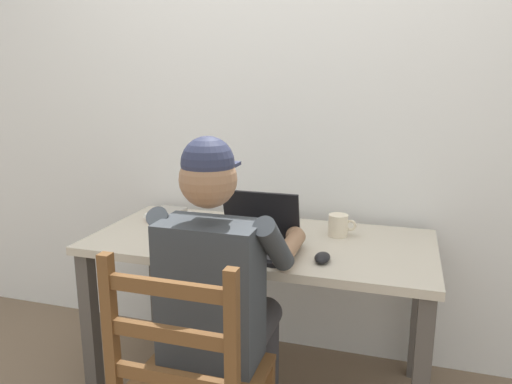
# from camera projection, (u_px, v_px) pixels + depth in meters

# --- Properties ---
(back_wall) EXTENTS (6.00, 0.04, 2.60)m
(back_wall) POSITION_uv_depth(u_px,v_px,m) (286.00, 103.00, 2.43)
(back_wall) COLOR silver
(back_wall) RESTS_ON ground
(desk) EXTENTS (1.49, 0.70, 0.74)m
(desk) POSITION_uv_depth(u_px,v_px,m) (261.00, 259.00, 2.18)
(desk) COLOR #BCB29E
(desk) RESTS_ON ground
(seated_person) EXTENTS (0.50, 0.60, 1.25)m
(seated_person) POSITION_uv_depth(u_px,v_px,m) (222.00, 287.00, 1.77)
(seated_person) COLOR #33383D
(seated_person) RESTS_ON ground
(laptop) EXTENTS (0.33, 0.29, 0.23)m
(laptop) POSITION_uv_depth(u_px,v_px,m) (255.00, 237.00, 2.00)
(laptop) COLOR black
(laptop) RESTS_ON desk
(computer_mouse) EXTENTS (0.06, 0.10, 0.03)m
(computer_mouse) POSITION_uv_depth(u_px,v_px,m) (322.00, 258.00, 1.88)
(computer_mouse) COLOR black
(computer_mouse) RESTS_ON desk
(coffee_mug_white) EXTENTS (0.11, 0.08, 0.09)m
(coffee_mug_white) POSITION_uv_depth(u_px,v_px,m) (240.00, 212.00, 2.40)
(coffee_mug_white) COLOR silver
(coffee_mug_white) RESTS_ON desk
(coffee_mug_dark) EXTENTS (0.11, 0.07, 0.09)m
(coffee_mug_dark) POSITION_uv_depth(u_px,v_px,m) (280.00, 224.00, 2.20)
(coffee_mug_dark) COLOR black
(coffee_mug_dark) RESTS_ON desk
(coffee_mug_spare) EXTENTS (0.12, 0.09, 0.10)m
(coffee_mug_spare) POSITION_uv_depth(u_px,v_px,m) (339.00, 225.00, 2.17)
(coffee_mug_spare) COLOR beige
(coffee_mug_spare) RESTS_ON desk
(book_stack_main) EXTENTS (0.20, 0.17, 0.06)m
(book_stack_main) POSITION_uv_depth(u_px,v_px,m) (169.00, 215.00, 2.42)
(book_stack_main) COLOR #BC332D
(book_stack_main) RESTS_ON desk
(paper_pile_near_laptop) EXTENTS (0.25, 0.22, 0.01)m
(paper_pile_near_laptop) POSITION_uv_depth(u_px,v_px,m) (245.00, 253.00, 1.96)
(paper_pile_near_laptop) COLOR silver
(paper_pile_near_laptop) RESTS_ON desk
(landscape_photo_print) EXTENTS (0.14, 0.10, 0.00)m
(landscape_photo_print) POSITION_uv_depth(u_px,v_px,m) (218.00, 228.00, 2.29)
(landscape_photo_print) COLOR #C63D33
(landscape_photo_print) RESTS_ON desk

